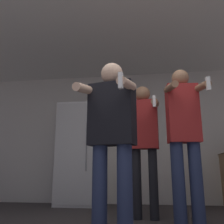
{
  "coord_description": "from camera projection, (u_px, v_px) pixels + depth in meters",
  "views": [
    {
      "loc": [
        0.19,
        -1.51,
        0.56
      ],
      "look_at": [
        -0.14,
        0.83,
        1.14
      ],
      "focal_mm": 40.0,
      "sensor_mm": 36.0,
      "label": 1
    }
  ],
  "objects": [
    {
      "name": "wall_back",
      "position": [
        137.0,
        136.0,
        4.92
      ],
      "size": [
        7.0,
        0.06,
        2.55
      ],
      "color": "silver",
      "rests_on": "ground_plane"
    },
    {
      "name": "ceiling_slab",
      "position": [
        129.0,
        29.0,
        3.58
      ],
      "size": [
        7.0,
        3.89,
        0.05
      ],
      "color": "silver",
      "rests_on": "wall_back"
    },
    {
      "name": "refrigerator",
      "position": [
        79.0,
        153.0,
        4.64
      ],
      "size": [
        0.71,
        0.67,
        1.83
      ],
      "color": "white",
      "rests_on": "ground_plane"
    },
    {
      "name": "person_woman_foreground",
      "position": [
        112.0,
        131.0,
        2.38
      ],
      "size": [
        0.57,
        0.56,
        1.65
      ],
      "color": "navy",
      "rests_on": "ground_plane"
    },
    {
      "name": "person_man_side",
      "position": [
        184.0,
        134.0,
        2.78
      ],
      "size": [
        0.45,
        0.55,
        1.76
      ],
      "color": "navy",
      "rests_on": "ground_plane"
    },
    {
      "name": "person_spectator_back",
      "position": [
        144.0,
        134.0,
        3.31
      ],
      "size": [
        0.48,
        0.52,
        1.74
      ],
      "color": "black",
      "rests_on": "ground_plane"
    }
  ]
}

